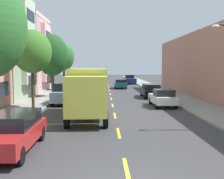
# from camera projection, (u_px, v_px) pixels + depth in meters

# --- Properties ---
(ground_plane) EXTENTS (160.00, 160.00, 0.00)m
(ground_plane) POSITION_uv_depth(u_px,v_px,m) (110.00, 92.00, 36.94)
(ground_plane) COLOR #38383A
(sidewalk_left) EXTENTS (3.20, 120.00, 0.14)m
(sidewalk_left) POSITION_uv_depth(u_px,v_px,m) (54.00, 93.00, 34.75)
(sidewalk_left) COLOR gray
(sidewalk_left) RESTS_ON ground_plane
(sidewalk_right) EXTENTS (3.20, 120.00, 0.14)m
(sidewalk_right) POSITION_uv_depth(u_px,v_px,m) (165.00, 93.00, 35.14)
(sidewalk_right) COLOR gray
(sidewalk_right) RESTS_ON ground_plane
(lane_centerline_dashes) EXTENTS (0.14, 47.20, 0.01)m
(lane_centerline_dashes) POSITION_uv_depth(u_px,v_px,m) (111.00, 96.00, 31.46)
(lane_centerline_dashes) COLOR yellow
(lane_centerline_dashes) RESTS_ON ground_plane
(townhouse_fourth_rose) EXTENTS (10.92, 8.34, 10.04)m
(townhouse_fourth_rose) POSITION_uv_depth(u_px,v_px,m) (6.00, 56.00, 36.31)
(townhouse_fourth_rose) COLOR #CC9E9E
(townhouse_fourth_rose) RESTS_ON ground_plane
(street_tree_second) EXTENTS (3.07, 3.07, 6.14)m
(street_tree_second) POSITION_uv_depth(u_px,v_px,m) (32.00, 52.00, 21.52)
(street_tree_second) COLOR #47331E
(street_tree_second) RESTS_ON sidewalk_left
(street_tree_third) EXTENTS (3.36, 3.36, 6.78)m
(street_tree_third) POSITION_uv_depth(u_px,v_px,m) (52.00, 55.00, 29.91)
(street_tree_third) COLOR #47331E
(street_tree_third) RESTS_ON sidewalk_left
(street_tree_farthest) EXTENTS (2.92, 2.92, 6.55)m
(street_tree_farthest) POSITION_uv_depth(u_px,v_px,m) (64.00, 57.00, 38.29)
(street_tree_farthest) COLOR #47331E
(street_tree_farthest) RESTS_ON sidewalk_left
(delivery_box_truck) EXTENTS (2.58, 7.86, 3.24)m
(delivery_box_truck) POSITION_uv_depth(u_px,v_px,m) (88.00, 90.00, 18.18)
(delivery_box_truck) COLOR #D8D84C
(delivery_box_truck) RESTS_ON ground_plane
(parked_suv_champagne) EXTENTS (2.06, 4.84, 1.93)m
(parked_suv_champagne) POSITION_uv_depth(u_px,v_px,m) (88.00, 78.00, 60.07)
(parked_suv_champagne) COLOR tan
(parked_suv_champagne) RESTS_ON ground_plane
(parked_wagon_black) EXTENTS (1.92, 4.74, 1.50)m
(parked_wagon_black) POSITION_uv_depth(u_px,v_px,m) (151.00, 90.00, 30.15)
(parked_wagon_black) COLOR black
(parked_wagon_black) RESTS_ON ground_plane
(parked_hatchback_white) EXTENTS (1.80, 4.03, 1.50)m
(parked_hatchback_white) POSITION_uv_depth(u_px,v_px,m) (163.00, 98.00, 23.26)
(parked_hatchback_white) COLOR silver
(parked_hatchback_white) RESTS_ON ground_plane
(parked_pickup_navy) EXTENTS (2.02, 5.31, 1.73)m
(parked_pickup_navy) POSITION_uv_depth(u_px,v_px,m) (130.00, 80.00, 54.58)
(parked_pickup_navy) COLOR navy
(parked_pickup_navy) RESTS_ON ground_plane
(parked_suv_sky) EXTENTS (2.05, 4.84, 1.93)m
(parked_suv_sky) POSITION_uv_depth(u_px,v_px,m) (66.00, 93.00, 24.94)
(parked_suv_sky) COLOR #7A9EC6
(parked_suv_sky) RESTS_ON ground_plane
(parked_wagon_red) EXTENTS (1.83, 4.70, 1.50)m
(parked_wagon_red) POSITION_uv_depth(u_px,v_px,m) (12.00, 131.00, 11.04)
(parked_wagon_red) COLOR #AD1E1E
(parked_wagon_red) RESTS_ON ground_plane
(moving_teal_sedan) EXTENTS (1.80, 4.50, 1.43)m
(moving_teal_sedan) POSITION_uv_depth(u_px,v_px,m) (120.00, 84.00, 42.87)
(moving_teal_sedan) COLOR #195B60
(moving_teal_sedan) RESTS_ON ground_plane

